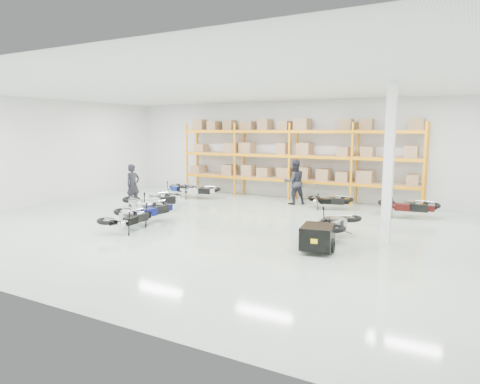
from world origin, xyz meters
The scene contains 14 objects.
room centered at (0.00, 0.00, 2.25)m, with size 18.00×18.00×18.00m.
pallet_rack centered at (0.00, 6.45, 2.26)m, with size 11.28×0.98×3.62m.
structural_column centered at (5.20, 0.50, 2.25)m, with size 0.25×0.25×4.50m, color white.
moto_blue_centre centered at (-2.46, -0.73, 0.60)m, with size 0.87×1.95×1.19m, color #070C4F, non-canonical shape.
moto_silver_left centered at (-3.57, 0.99, 0.62)m, with size 0.90×2.03×1.24m, color silver, non-canonical shape.
moto_black_far_left centered at (-2.22, -1.92, 0.52)m, with size 0.76×1.71×1.05m, color black, non-canonical shape.
moto_touring_right centered at (3.82, 0.25, 0.58)m, with size 0.85×1.91×1.17m, color black, non-canonical shape.
trailer centered at (3.82, -1.35, 0.41)m, with size 0.94×1.72×0.70m.
moto_back_a centered at (-4.98, 4.69, 0.53)m, with size 0.77×1.73×1.06m, color navy, non-canonical shape.
moto_back_b centered at (-3.89, 4.52, 0.52)m, with size 0.76×1.71×1.05m, color silver, non-canonical shape.
moto_back_c centered at (2.28, 4.83, 0.48)m, with size 0.70×1.58×0.97m, color black, non-canonical shape.
moto_back_d centered at (5.28, 4.57, 0.57)m, with size 0.83×1.86×1.14m, color #380B0B, non-canonical shape.
person_left centered at (-5.21, 1.58, 0.88)m, with size 0.64×0.42×1.76m, color black.
person_back centered at (0.57, 5.25, 0.97)m, with size 0.94×0.73×1.93m, color #21232A.
Camera 1 is at (7.26, -11.85, 3.18)m, focal length 32.00 mm.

